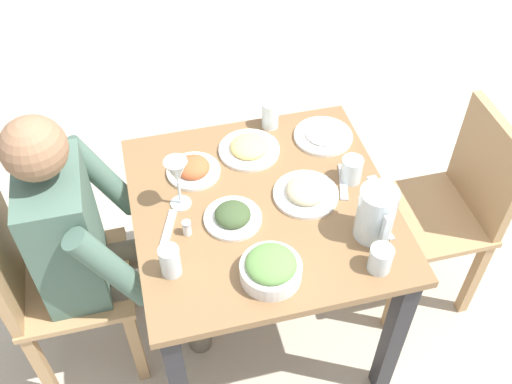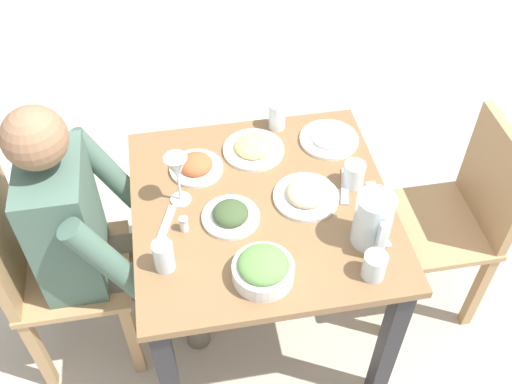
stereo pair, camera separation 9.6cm
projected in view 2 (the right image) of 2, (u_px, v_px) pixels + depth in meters
The scene contains 21 objects.
ground_plane at pixel (261, 321), 2.53m from camera, with size 8.00×8.00×0.00m, color #B7AD99.
dining_table at pixel (262, 229), 2.09m from camera, with size 0.86×0.86×0.74m.
chair_near at pixel (47, 266), 2.10m from camera, with size 0.40×0.40×0.89m.
chair_far at pixel (457, 214), 2.27m from camera, with size 0.40×0.40×0.89m.
diner_near at pixel (98, 232), 2.02m from camera, with size 0.48×0.53×1.19m.
water_pitcher at pixel (373, 220), 1.82m from camera, with size 0.16×0.12×0.19m.
salad_bowl at pixel (263, 269), 1.76m from camera, with size 0.19×0.19×0.09m.
plate_fries at pixel (253, 148), 2.16m from camera, with size 0.22×0.22×0.05m.
plate_dolmas at pixel (231, 215), 1.93m from camera, with size 0.19×0.19×0.06m.
plate_rice_curry at pixel (196, 166), 2.09m from camera, with size 0.19×0.19×0.06m.
plate_beans at pixel (306, 194), 2.00m from camera, with size 0.22×0.22×0.05m.
plate_yoghurt at pixel (329, 138), 2.20m from camera, with size 0.22×0.22×0.04m.
water_glass_by_pitcher at pixel (164, 256), 1.78m from camera, with size 0.06×0.06×0.11m, color silver.
water_glass_near_left at pixel (354, 175), 2.02m from camera, with size 0.07×0.07×0.09m, color silver.
water_glass_far_right at pixel (374, 266), 1.76m from camera, with size 0.07×0.07×0.09m, color silver.
water_glass_far_left at pixel (277, 116), 2.22m from camera, with size 0.06×0.06×0.11m, color silver.
wine_glass at pixel (177, 170), 1.90m from camera, with size 0.08×0.08×0.20m.
salt_shaker at pixel (184, 224), 1.89m from camera, with size 0.03×0.03×0.05m.
fork_near at pixel (345, 186), 2.04m from camera, with size 0.17×0.03×0.01m, color silver.
knife_near at pixel (377, 225), 1.92m from camera, with size 0.18×0.02×0.01m, color silver.
fork_far at pixel (166, 225), 1.92m from camera, with size 0.17×0.03×0.01m, color silver.
Camera 2 is at (1.31, -0.25, 2.22)m, focal length 41.86 mm.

